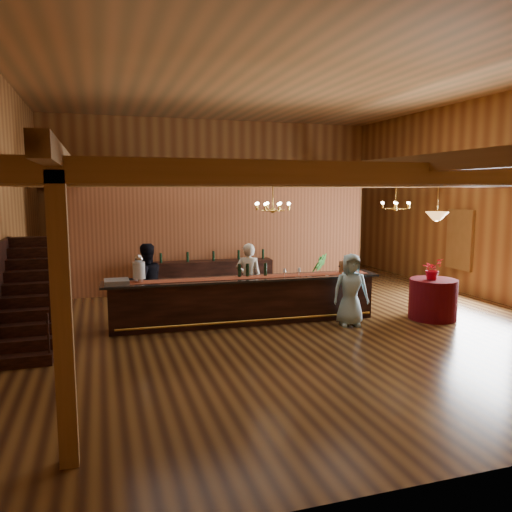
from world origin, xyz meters
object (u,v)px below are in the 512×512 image
object	(u,v)px
staff_second	(146,283)
beverage_dispenser	(139,269)
chandelier_right	(395,205)
bartender	(249,278)
backbar_shelf	(214,277)
floor_plant	(317,273)
chandelier_left	(273,206)
round_table	(433,299)
guest	(351,290)
raffle_drum	(346,266)
pendant_lamp	(437,216)
tasting_bar	(245,300)

from	to	relation	value
staff_second	beverage_dispenser	bearing A→B (deg)	55.13
chandelier_right	bartender	size ratio (longest dim) A/B	0.46
backbar_shelf	floor_plant	size ratio (longest dim) A/B	2.94
bartender	backbar_shelf	bearing A→B (deg)	-58.88
bartender	staff_second	size ratio (longest dim) A/B	0.96
chandelier_left	floor_plant	bearing A→B (deg)	49.52
round_table	guest	world-z (taller)	guest
backbar_shelf	round_table	xyz separation A→B (m)	(4.24, -4.39, -0.01)
raffle_drum	beverage_dispenser	bearing A→B (deg)	176.35
round_table	pendant_lamp	size ratio (longest dim) A/B	1.20
chandelier_right	floor_plant	size ratio (longest dim) A/B	0.69
chandelier_right	bartender	world-z (taller)	chandelier_right
raffle_drum	round_table	xyz separation A→B (m)	(1.85, -0.80, -0.75)
chandelier_left	tasting_bar	bearing A→B (deg)	168.75
backbar_shelf	pendant_lamp	bearing A→B (deg)	-43.64
raffle_drum	chandelier_right	size ratio (longest dim) A/B	0.43
bartender	staff_second	distance (m)	2.45
round_table	chandelier_left	xyz separation A→B (m)	(-3.67, 0.83, 2.17)
tasting_bar	guest	distance (m)	2.36
bartender	round_table	bearing A→B (deg)	179.64
guest	floor_plant	world-z (taller)	guest
floor_plant	backbar_shelf	bearing A→B (deg)	164.53
raffle_drum	guest	world-z (taller)	guest
chandelier_right	guest	distance (m)	3.28
backbar_shelf	staff_second	xyz separation A→B (m)	(-2.16, -2.61, 0.42)
pendant_lamp	staff_second	xyz separation A→B (m)	(-6.40, 1.78, -1.50)
raffle_drum	backbar_shelf	size ratio (longest dim) A/B	0.10
guest	round_table	bearing A→B (deg)	10.77
beverage_dispenser	backbar_shelf	xyz separation A→B (m)	(2.35, 3.28, -0.85)
tasting_bar	backbar_shelf	distance (m)	3.43
chandelier_left	floor_plant	xyz separation A→B (m)	(2.34, 2.75, -2.06)
round_table	floor_plant	bearing A→B (deg)	110.36
round_table	chandelier_right	world-z (taller)	chandelier_right
pendant_lamp	round_table	bearing A→B (deg)	0.00
chandelier_right	raffle_drum	bearing A→B (deg)	-153.02
round_table	pendant_lamp	xyz separation A→B (m)	(0.00, 0.00, 1.93)
chandelier_right	pendant_lamp	world-z (taller)	same
round_table	chandelier_right	distance (m)	2.77
backbar_shelf	chandelier_left	distance (m)	4.19
beverage_dispenser	staff_second	world-z (taller)	staff_second
floor_plant	tasting_bar	bearing A→B (deg)	-138.31
round_table	chandelier_right	size ratio (longest dim) A/B	1.36
chandelier_right	chandelier_left	bearing A→B (deg)	-165.91
tasting_bar	round_table	xyz separation A→B (m)	(4.28, -0.95, -0.06)
round_table	guest	xyz separation A→B (m)	(-2.11, 0.07, 0.34)
chandelier_right	guest	bearing A→B (deg)	-141.89
floor_plant	round_table	bearing A→B (deg)	-69.64
chandelier_right	tasting_bar	bearing A→B (deg)	-169.34
raffle_drum	backbar_shelf	world-z (taller)	raffle_drum
beverage_dispenser	floor_plant	world-z (taller)	beverage_dispenser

